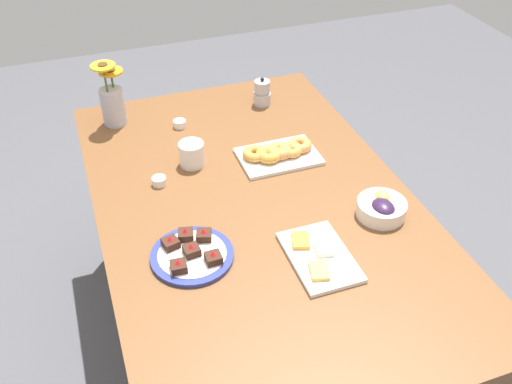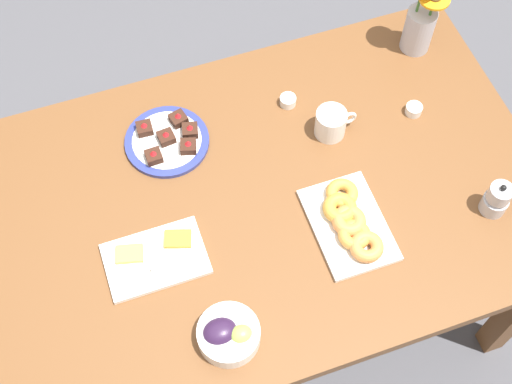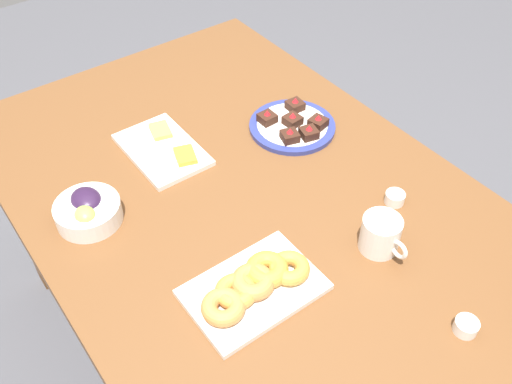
% 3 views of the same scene
% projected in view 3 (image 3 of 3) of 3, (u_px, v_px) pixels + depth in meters
% --- Properties ---
extents(ground_plane, '(6.00, 6.00, 0.00)m').
position_uv_depth(ground_plane, '(256.00, 359.00, 1.90)').
color(ground_plane, '#4C4C51').
extents(dining_table, '(1.60, 1.00, 0.74)m').
position_uv_depth(dining_table, '(256.00, 227.00, 1.44)').
color(dining_table, brown).
rests_on(dining_table, ground_plane).
extents(coffee_mug, '(0.12, 0.09, 0.09)m').
position_uv_depth(coffee_mug, '(381.00, 234.00, 1.26)').
color(coffee_mug, white).
rests_on(coffee_mug, dining_table).
extents(grape_bowl, '(0.15, 0.15, 0.07)m').
position_uv_depth(grape_bowl, '(88.00, 210.00, 1.33)').
color(grape_bowl, white).
rests_on(grape_bowl, dining_table).
extents(cheese_platter, '(0.26, 0.17, 0.03)m').
position_uv_depth(cheese_platter, '(163.00, 149.00, 1.52)').
color(cheese_platter, white).
rests_on(cheese_platter, dining_table).
extents(croissant_platter, '(0.19, 0.29, 0.05)m').
position_uv_depth(croissant_platter, '(254.00, 285.00, 1.18)').
color(croissant_platter, white).
rests_on(croissant_platter, dining_table).
extents(jam_cup_honey, '(0.05, 0.05, 0.03)m').
position_uv_depth(jam_cup_honey, '(395.00, 198.00, 1.38)').
color(jam_cup_honey, white).
rests_on(jam_cup_honey, dining_table).
extents(jam_cup_berry, '(0.05, 0.05, 0.03)m').
position_uv_depth(jam_cup_berry, '(466.00, 326.00, 1.12)').
color(jam_cup_berry, white).
rests_on(jam_cup_berry, dining_table).
extents(dessert_plate, '(0.24, 0.24, 0.05)m').
position_uv_depth(dessert_plate, '(293.00, 125.00, 1.59)').
color(dessert_plate, navy).
rests_on(dessert_plate, dining_table).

